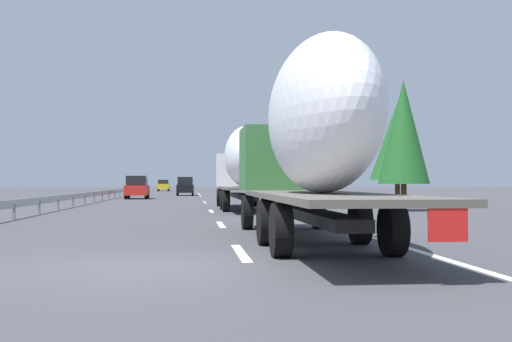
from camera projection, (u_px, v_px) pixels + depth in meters
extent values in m
plane|color=#424247|center=(181.00, 200.00, 50.47)|extent=(260.00, 260.00, 0.00)
cube|color=white|center=(241.00, 253.00, 12.86)|extent=(3.20, 0.20, 0.01)
cube|color=white|center=(221.00, 225.00, 21.37)|extent=(3.20, 0.20, 0.01)
cube|color=white|center=(211.00, 211.00, 31.22)|extent=(3.20, 0.20, 0.01)
cube|color=white|center=(205.00, 202.00, 44.76)|extent=(3.20, 0.20, 0.01)
cube|color=white|center=(204.00, 202.00, 46.43)|extent=(3.20, 0.20, 0.01)
cube|color=white|center=(200.00, 196.00, 65.47)|extent=(3.20, 0.20, 0.01)
cube|color=white|center=(200.00, 195.00, 71.47)|extent=(3.20, 0.20, 0.01)
cube|color=white|center=(199.00, 194.00, 76.95)|extent=(3.20, 0.20, 0.01)
cube|color=white|center=(198.00, 192.00, 89.96)|extent=(3.20, 0.20, 0.01)
cube|color=white|center=(244.00, 198.00, 56.00)|extent=(110.00, 0.20, 0.01)
cube|color=silver|center=(238.00, 170.00, 37.99)|extent=(2.40, 2.50, 1.90)
cube|color=black|center=(236.00, 163.00, 39.10)|extent=(0.08, 2.12, 0.80)
cube|color=#262628|center=(242.00, 196.00, 34.99)|extent=(11.00, 0.70, 0.24)
cube|color=#59544C|center=(246.00, 188.00, 32.03)|extent=(9.56, 2.50, 0.12)
ellipsoid|color=white|center=(246.00, 157.00, 32.28)|extent=(6.27, 2.20, 3.09)
cube|color=red|center=(272.00, 195.00, 27.37)|extent=(0.04, 0.56, 0.56)
cylinder|color=black|center=(219.00, 197.00, 37.85)|extent=(1.04, 0.30, 1.04)
cylinder|color=black|center=(256.00, 197.00, 38.08)|extent=(1.04, 0.30, 1.04)
cylinder|color=black|center=(224.00, 200.00, 33.10)|extent=(1.04, 0.35, 1.04)
cylinder|color=black|center=(265.00, 200.00, 33.33)|extent=(1.04, 0.35, 1.04)
cylinder|color=black|center=(226.00, 201.00, 30.71)|extent=(1.04, 0.35, 1.04)
cylinder|color=black|center=(271.00, 201.00, 30.94)|extent=(1.04, 0.35, 1.04)
cube|color=#387038|center=(283.00, 159.00, 19.43)|extent=(2.40, 2.50, 1.90)
cube|color=black|center=(278.00, 145.00, 20.53)|extent=(0.08, 2.12, 0.80)
cube|color=#262628|center=(300.00, 212.00, 16.39)|extent=(11.14, 0.70, 0.24)
cube|color=#59544C|center=(324.00, 196.00, 13.39)|extent=(9.71, 2.50, 0.12)
ellipsoid|color=white|center=(322.00, 115.00, 13.68)|extent=(6.26, 2.20, 3.36)
cube|color=red|center=(448.00, 221.00, 8.66)|extent=(0.04, 0.56, 0.56)
cylinder|color=black|center=(247.00, 212.00, 19.29)|extent=(1.04, 0.30, 1.04)
cylinder|color=black|center=(318.00, 212.00, 19.52)|extent=(1.04, 0.30, 1.04)
cylinder|color=black|center=(266.00, 222.00, 14.46)|extent=(1.04, 0.35, 1.04)
cylinder|color=black|center=(360.00, 222.00, 14.69)|extent=(1.04, 0.35, 1.04)
cylinder|color=black|center=(281.00, 230.00, 12.07)|extent=(1.04, 0.35, 1.04)
cylinder|color=black|center=(393.00, 229.00, 12.30)|extent=(1.04, 0.35, 1.04)
cube|color=gold|center=(164.00, 186.00, 102.18)|extent=(4.57, 1.79, 0.84)
cube|color=black|center=(163.00, 182.00, 101.86)|extent=(2.51, 1.58, 0.66)
cylinder|color=black|center=(159.00, 189.00, 103.50)|extent=(0.64, 0.22, 0.64)
cylinder|color=black|center=(169.00, 189.00, 103.67)|extent=(0.64, 0.22, 0.64)
cylinder|color=black|center=(158.00, 189.00, 100.69)|extent=(0.64, 0.22, 0.64)
cylinder|color=black|center=(168.00, 189.00, 100.85)|extent=(0.64, 0.22, 0.64)
cube|color=red|center=(137.00, 190.00, 54.53)|extent=(4.19, 1.88, 0.84)
cube|color=black|center=(137.00, 181.00, 54.23)|extent=(2.31, 1.65, 0.82)
cylinder|color=black|center=(129.00, 195.00, 55.73)|extent=(0.64, 0.22, 0.64)
cylinder|color=black|center=(148.00, 195.00, 55.90)|extent=(0.64, 0.22, 0.64)
cylinder|color=black|center=(126.00, 195.00, 53.14)|extent=(0.64, 0.22, 0.64)
cylinder|color=black|center=(146.00, 195.00, 53.32)|extent=(0.64, 0.22, 0.64)
cube|color=black|center=(185.00, 189.00, 67.86)|extent=(4.30, 1.81, 0.84)
cube|color=black|center=(185.00, 181.00, 67.55)|extent=(2.36, 1.59, 0.83)
cylinder|color=black|center=(178.00, 192.00, 69.10)|extent=(0.64, 0.22, 0.64)
cylinder|color=black|center=(193.00, 192.00, 69.26)|extent=(0.64, 0.22, 0.64)
cylinder|color=black|center=(177.00, 193.00, 66.45)|extent=(0.64, 0.22, 0.64)
cylinder|color=black|center=(193.00, 193.00, 66.61)|extent=(0.64, 0.22, 0.64)
cube|color=#28479E|center=(183.00, 187.00, 92.21)|extent=(4.78, 1.71, 0.84)
cube|color=black|center=(183.00, 182.00, 91.87)|extent=(2.63, 1.50, 0.69)
cylinder|color=black|center=(178.00, 190.00, 93.60)|extent=(0.64, 0.22, 0.64)
cylinder|color=black|center=(189.00, 190.00, 93.75)|extent=(0.64, 0.22, 0.64)
cylinder|color=black|center=(178.00, 190.00, 90.65)|extent=(0.64, 0.22, 0.64)
cylinder|color=black|center=(188.00, 190.00, 90.81)|extent=(0.64, 0.22, 0.64)
cylinder|color=gray|center=(259.00, 183.00, 55.30)|extent=(0.10, 0.10, 2.77)
cube|color=#2D569E|center=(259.00, 163.00, 55.33)|extent=(0.06, 0.90, 0.70)
cylinder|color=#472D19|center=(303.00, 190.00, 62.55)|extent=(0.27, 0.27, 1.27)
cone|color=#194C1E|center=(303.00, 165.00, 62.59)|extent=(2.80, 2.80, 3.65)
cylinder|color=#472D19|center=(298.00, 188.00, 54.11)|extent=(0.31, 0.31, 1.83)
cone|color=#194C1E|center=(298.00, 156.00, 54.16)|extent=(3.08, 3.08, 3.76)
cylinder|color=#472D19|center=(397.00, 193.00, 37.98)|extent=(0.30, 0.30, 1.60)
cone|color=#1E5B23|center=(397.00, 141.00, 38.03)|extent=(3.31, 3.31, 4.60)
cylinder|color=#472D19|center=(404.00, 197.00, 31.78)|extent=(0.29, 0.29, 1.35)
cone|color=#1E5B23|center=(404.00, 132.00, 31.84)|extent=(2.57, 2.57, 5.25)
cylinder|color=#472D19|center=(270.00, 186.00, 83.61)|extent=(0.37, 0.37, 1.95)
cone|color=#1E5B23|center=(270.00, 165.00, 83.66)|extent=(2.47, 2.47, 3.62)
cylinder|color=#472D19|center=(311.00, 190.00, 56.36)|extent=(0.27, 0.27, 1.49)
cone|color=#286B2D|center=(311.00, 154.00, 56.42)|extent=(3.63, 3.63, 4.82)
cube|color=#9EA0A5|center=(109.00, 192.00, 52.84)|extent=(94.00, 0.06, 0.32)
cube|color=slate|center=(14.00, 212.00, 24.38)|extent=(0.10, 0.10, 0.60)
cube|color=slate|center=(39.00, 207.00, 28.45)|extent=(0.10, 0.10, 0.60)
cube|color=slate|center=(58.00, 204.00, 32.51)|extent=(0.10, 0.10, 0.60)
cube|color=slate|center=(73.00, 202.00, 36.58)|extent=(0.10, 0.10, 0.60)
cube|color=slate|center=(85.00, 200.00, 40.64)|extent=(0.10, 0.10, 0.60)
cube|color=slate|center=(94.00, 198.00, 44.71)|extent=(0.10, 0.10, 0.60)
cube|color=slate|center=(102.00, 197.00, 48.77)|extent=(0.10, 0.10, 0.60)
cube|color=slate|center=(109.00, 196.00, 52.84)|extent=(0.10, 0.10, 0.60)
cube|color=slate|center=(115.00, 195.00, 56.90)|extent=(0.10, 0.10, 0.60)
cube|color=slate|center=(120.00, 194.00, 60.97)|extent=(0.10, 0.10, 0.60)
cube|color=slate|center=(124.00, 193.00, 65.03)|extent=(0.10, 0.10, 0.60)
cube|color=slate|center=(128.00, 193.00, 69.09)|extent=(0.10, 0.10, 0.60)
cube|color=slate|center=(132.00, 192.00, 73.16)|extent=(0.10, 0.10, 0.60)
cube|color=slate|center=(135.00, 191.00, 77.22)|extent=(0.10, 0.10, 0.60)
cube|color=slate|center=(138.00, 191.00, 81.29)|extent=(0.10, 0.10, 0.60)
cube|color=slate|center=(140.00, 191.00, 85.35)|extent=(0.10, 0.10, 0.60)
cube|color=slate|center=(142.00, 190.00, 89.42)|extent=(0.10, 0.10, 0.60)
cube|color=slate|center=(144.00, 190.00, 93.48)|extent=(0.10, 0.10, 0.60)
cube|color=slate|center=(146.00, 190.00, 97.55)|extent=(0.10, 0.10, 0.60)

